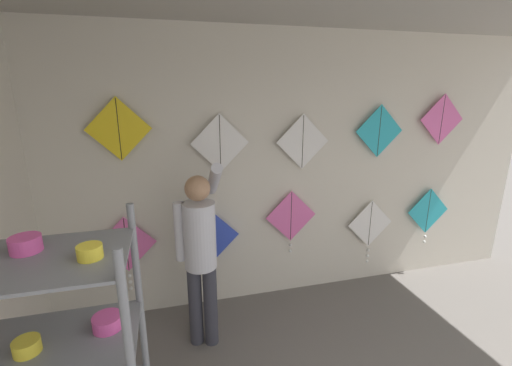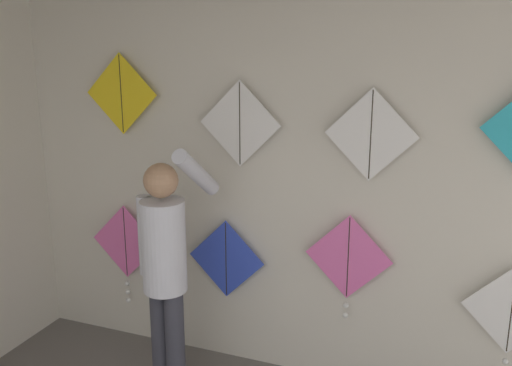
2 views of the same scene
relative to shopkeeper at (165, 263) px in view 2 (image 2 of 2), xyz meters
The scene contains 9 objects.
back_panel 1.34m from the shopkeeper, 29.90° to the left, with size 5.76×0.06×2.80m, color beige.
shopkeeper is the anchor object (origin of this frame).
kite_0 0.86m from the shopkeeper, 140.75° to the left, with size 0.56×0.04×0.77m.
kite_1 0.58m from the shopkeeper, 72.84° to the left, with size 0.56×0.01×0.56m.
kite_2 1.15m from the shopkeeper, 27.74° to the left, with size 0.56×0.04×0.70m.
kite_3 2.07m from the shopkeeper, 15.03° to the left, with size 0.56×0.04×0.77m.
kite_5 1.25m from the shopkeeper, 138.81° to the left, with size 0.56×0.01×0.56m.
kite_6 1.00m from the shopkeeper, 62.69° to the left, with size 0.56×0.01×0.56m.
kite_7 1.46m from the shopkeeper, 25.55° to the left, with size 0.56×0.01×0.56m.
Camera 2 is at (0.60, -0.12, 2.31)m, focal length 40.00 mm.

